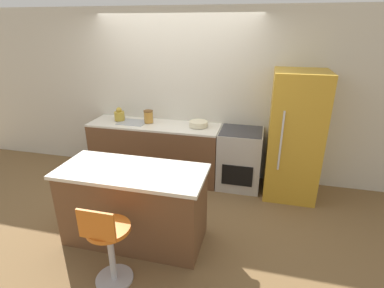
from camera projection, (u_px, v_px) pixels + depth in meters
ground_plane at (168, 186)px, 4.66m from camera, size 14.00×14.00×0.00m
wall_back at (178, 95)px, 4.75m from camera, size 8.00×0.06×2.60m
back_counter at (155, 150)px, 4.85m from camera, size 2.07×0.59×0.90m
kitchen_island at (134, 205)px, 3.38m from camera, size 1.62×0.71×0.89m
oven_range at (240, 159)px, 4.54m from camera, size 0.63×0.61×0.90m
refrigerator at (294, 136)px, 4.16m from camera, size 0.70×0.73×1.79m
stool_chair at (109, 244)px, 2.76m from camera, size 0.41×0.41×0.91m
kettle at (119, 115)px, 4.82m from camera, size 0.16×0.16×0.21m
mixing_bowl at (198, 124)px, 4.54m from camera, size 0.28×0.28×0.08m
canister_jar at (148, 116)px, 4.70m from camera, size 0.15×0.15×0.19m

